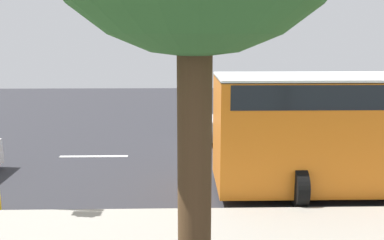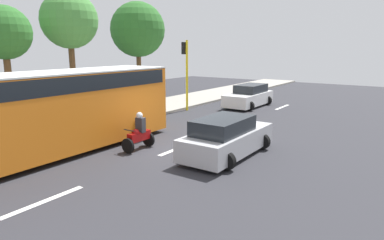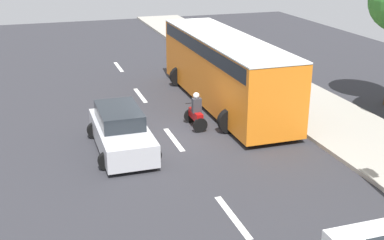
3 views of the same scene
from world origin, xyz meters
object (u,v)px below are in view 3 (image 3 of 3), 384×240
(city_bus, at_px, (224,65))
(motorcycle, at_px, (196,113))
(car_silver, at_px, (121,131))
(pedestrian_near_signal, at_px, (277,74))

(city_bus, height_order, motorcycle, city_bus)
(car_silver, distance_m, pedestrian_near_signal, 9.52)
(city_bus, relative_size, motorcycle, 7.19)
(car_silver, distance_m, city_bus, 6.82)
(city_bus, distance_m, pedestrian_near_signal, 3.11)
(city_bus, distance_m, motorcycle, 3.59)
(pedestrian_near_signal, bearing_deg, motorcycle, -149.91)
(car_silver, height_order, city_bus, city_bus)
(car_silver, height_order, pedestrian_near_signal, pedestrian_near_signal)
(city_bus, xyz_separation_m, motorcycle, (-2.22, -2.56, -1.20))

